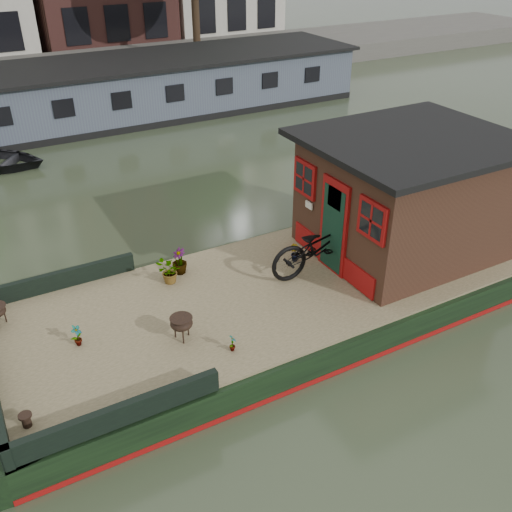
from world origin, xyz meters
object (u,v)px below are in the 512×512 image
bicycle (321,245)px  brazier_front (182,328)px  potted_plant_a (77,336)px  cabin (407,195)px

bicycle → brazier_front: bearing=102.2°
bicycle → potted_plant_a: (-4.75, -0.01, -0.38)m
bicycle → brazier_front: size_ratio=5.13×
cabin → brazier_front: bearing=-173.4°
cabin → brazier_front: (-5.19, -0.60, -1.01)m
potted_plant_a → brazier_front: brazier_front is taller
potted_plant_a → brazier_front: 1.68m
cabin → brazier_front: size_ratio=9.33×
cabin → bicycle: cabin is taller
cabin → brazier_front: cabin is taller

